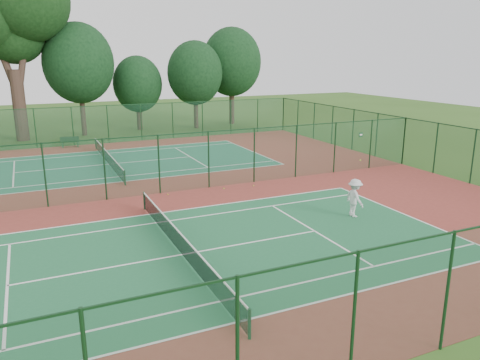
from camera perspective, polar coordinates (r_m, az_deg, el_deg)
name	(u,v)px	position (r m, az deg, el deg)	size (l,w,h in m)	color
ground	(134,196)	(27.63, -12.77, -1.97)	(120.00, 120.00, 0.00)	#30571B
red_pad	(134,196)	(27.63, -12.77, -1.96)	(40.00, 36.00, 0.01)	maroon
court_near	(182,255)	(19.40, -7.13, -9.04)	(23.77, 10.97, 0.01)	#20663C
court_far	(108,164)	(36.22, -15.75, 1.86)	(23.77, 10.97, 0.01)	#206749
fence_north	(91,125)	(44.71, -17.76, 6.39)	(40.00, 0.09, 3.50)	#17462E
fence_south	(299,332)	(11.28, 7.20, -17.93)	(40.00, 0.09, 3.50)	#164328
fence_east	(404,141)	(36.65, 19.35, 4.52)	(0.09, 36.00, 3.50)	#1A4E29
fence_divider	(132,167)	(27.18, -12.98, 1.59)	(40.00, 0.09, 3.50)	#1A4F2B
tennis_net_near	(181,243)	(19.19, -7.18, -7.59)	(0.10, 12.90, 0.97)	#163D24
tennis_net_far	(108,157)	(36.11, -15.81, 2.68)	(0.10, 12.90, 0.97)	#12331E
player_near	(355,198)	(24.03, 13.81, -2.13)	(1.25, 0.72, 1.93)	silver
bench	(70,142)	(43.93, -20.02, 4.41)	(1.64, 0.72, 0.98)	#13361D
stray_ball_a	(224,188)	(28.43, -1.97, -1.02)	(0.07, 0.07, 0.07)	#B0D130
stray_ball_b	(254,186)	(29.02, 1.67, -0.69)	(0.07, 0.07, 0.07)	#B2C82E
stray_ball_c	(168,194)	(27.51, -8.79, -1.74)	(0.07, 0.07, 0.07)	#CBD631
big_tree	(10,12)	(49.19, -26.28, 17.88)	(10.69, 7.83, 16.43)	#3A2720
evergreen_row	(89,134)	(51.16, -17.93, 5.38)	(39.00, 5.00, 12.00)	black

